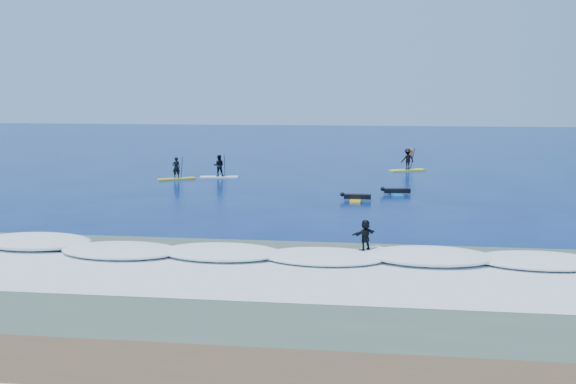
# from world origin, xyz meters

# --- Properties ---
(ground) EXTENTS (160.00, 160.00, 0.00)m
(ground) POSITION_xyz_m (0.00, 0.00, 0.00)
(ground) COLOR #031746
(ground) RESTS_ON ground
(shallow_water) EXTENTS (90.00, 13.00, 0.01)m
(shallow_water) POSITION_xyz_m (0.00, -14.00, 0.01)
(shallow_water) COLOR #3C5240
(shallow_water) RESTS_ON ground
(breaking_wave) EXTENTS (40.00, 6.00, 0.30)m
(breaking_wave) POSITION_xyz_m (0.00, -10.00, 0.00)
(breaking_wave) COLOR white
(breaking_wave) RESTS_ON ground
(whitewater) EXTENTS (34.00, 5.00, 0.02)m
(whitewater) POSITION_xyz_m (0.00, -13.00, 0.00)
(whitewater) COLOR silver
(whitewater) RESTS_ON ground
(sup_paddler_left) EXTENTS (2.63, 1.89, 1.86)m
(sup_paddler_left) POSITION_xyz_m (-11.04, 10.21, 0.58)
(sup_paddler_left) COLOR gold
(sup_paddler_left) RESTS_ON ground
(sup_paddler_center) EXTENTS (2.84, 1.12, 1.94)m
(sup_paddler_center) POSITION_xyz_m (-8.22, 11.53, 0.72)
(sup_paddler_center) COLOR white
(sup_paddler_center) RESTS_ON ground
(sup_paddler_right) EXTENTS (2.93, 1.96, 2.05)m
(sup_paddler_right) POSITION_xyz_m (5.72, 17.35, 0.80)
(sup_paddler_right) COLOR #EFF51A
(sup_paddler_right) RESTS_ON ground
(prone_paddler_near) EXTENTS (1.81, 2.29, 0.48)m
(prone_paddler_near) POSITION_xyz_m (1.94, 3.10, 0.16)
(prone_paddler_near) COLOR yellow
(prone_paddler_near) RESTS_ON ground
(prone_paddler_far) EXTENTS (1.85, 2.39, 0.49)m
(prone_paddler_far) POSITION_xyz_m (4.33, 5.56, 0.17)
(prone_paddler_far) COLOR #1665AA
(prone_paddler_far) RESTS_ON ground
(wave_surfer) EXTENTS (1.65, 1.56, 1.29)m
(wave_surfer) POSITION_xyz_m (2.56, -9.56, 0.75)
(wave_surfer) COLOR silver
(wave_surfer) RESTS_ON breaking_wave
(marker_buoy) EXTENTS (0.32, 0.32, 0.76)m
(marker_buoy) POSITION_xyz_m (6.77, 29.50, 0.33)
(marker_buoy) COLOR #E15214
(marker_buoy) RESTS_ON ground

